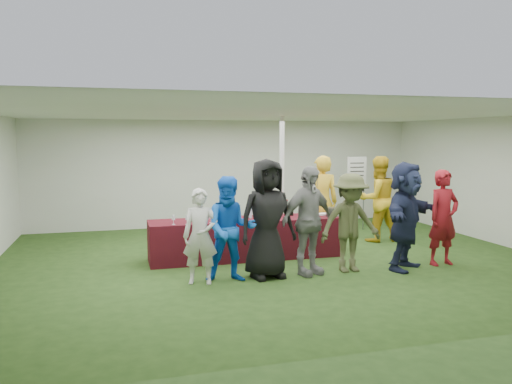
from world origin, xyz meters
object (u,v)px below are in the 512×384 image
object	(u,v)px
serving_table	(246,238)
customer_3	(308,221)
customer_6	(443,218)
dump_bucket	(331,212)
customer_1	(231,229)
customer_4	(350,223)
customer_0	(200,236)
wine_list_sign	(357,177)
staff_back	(378,199)
customer_5	(406,216)
staff_pourer	(321,202)
customer_2	(267,219)

from	to	relation	value
serving_table	customer_3	bearing A→B (deg)	-62.57
customer_3	customer_6	distance (m)	2.56
dump_bucket	customer_1	world-z (taller)	customer_1
serving_table	customer_4	bearing A→B (deg)	-43.64
customer_6	customer_4	bearing A→B (deg)	173.19
customer_0	customer_6	bearing A→B (deg)	14.86
wine_list_sign	customer_4	world-z (taller)	wine_list_sign
dump_bucket	serving_table	bearing A→B (deg)	172.39
staff_back	wine_list_sign	bearing A→B (deg)	-97.70
customer_3	customer_5	world-z (taller)	customer_5
wine_list_sign	customer_1	world-z (taller)	wine_list_sign
staff_back	customer_6	world-z (taller)	staff_back
dump_bucket	customer_4	xyz separation A→B (m)	(-0.18, -1.17, -0.00)
customer_0	customer_4	size ratio (longest dim) A/B	0.89
dump_bucket	customer_5	distance (m)	1.52
customer_1	customer_4	world-z (taller)	customer_4
dump_bucket	customer_0	xyz separation A→B (m)	(-2.73, -1.18, -0.09)
staff_pourer	customer_0	distance (m)	3.40
customer_2	customer_3	bearing A→B (deg)	-10.49
dump_bucket	customer_3	bearing A→B (deg)	-129.00
dump_bucket	wine_list_sign	bearing A→B (deg)	53.57
wine_list_sign	customer_0	bearing A→B (deg)	-142.00
customer_2	customer_4	xyz separation A→B (m)	(1.45, -0.05, -0.13)
wine_list_sign	customer_0	xyz separation A→B (m)	(-4.39, -3.43, -0.57)
customer_4	customer_2	bearing A→B (deg)	177.14
customer_3	customer_5	distance (m)	1.74
serving_table	staff_pourer	world-z (taller)	staff_pourer
wine_list_sign	customer_0	world-z (taller)	wine_list_sign
customer_3	customer_2	bearing A→B (deg)	157.61
dump_bucket	staff_back	xyz separation A→B (m)	(1.51, 0.95, 0.09)
dump_bucket	staff_pourer	world-z (taller)	staff_pourer
serving_table	wine_list_sign	xyz separation A→B (m)	(3.30, 2.03, 0.94)
dump_bucket	customer_3	xyz separation A→B (m)	(-0.93, -1.15, 0.06)
serving_table	customer_6	bearing A→B (deg)	-23.39
dump_bucket	customer_2	xyz separation A→B (m)	(-1.64, -1.13, 0.13)
customer_2	staff_pourer	bearing A→B (deg)	38.40
serving_table	dump_bucket	world-z (taller)	dump_bucket
dump_bucket	customer_0	world-z (taller)	customer_0
serving_table	customer_1	size ratio (longest dim) A/B	2.16
dump_bucket	customer_0	bearing A→B (deg)	-156.61
staff_back	customer_5	xyz separation A→B (m)	(-0.71, -2.23, -0.00)
customer_0	customer_5	xyz separation A→B (m)	(3.53, -0.11, 0.19)
customer_1	customer_3	distance (m)	1.32
customer_6	customer_0	bearing A→B (deg)	173.63
customer_2	customer_5	world-z (taller)	customer_2
staff_back	customer_5	distance (m)	2.34
serving_table	customer_0	world-z (taller)	customer_0
wine_list_sign	customer_5	size ratio (longest dim) A/B	0.97
dump_bucket	customer_2	world-z (taller)	customer_2
wine_list_sign	staff_pourer	world-z (taller)	staff_pourer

